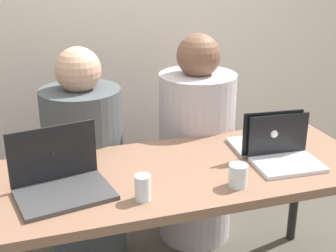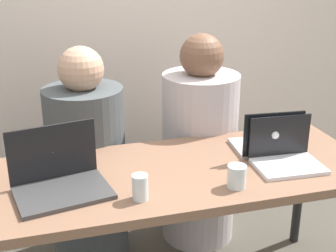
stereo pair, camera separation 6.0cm
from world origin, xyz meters
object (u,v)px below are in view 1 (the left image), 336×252
object	(u,v)px
person_on_left	(85,169)
person_on_right	(196,152)
laptop_back_right	(265,141)
water_glass_right	(238,177)
laptop_front_right	(284,154)
laptop_front_left	(61,180)
water_glass_left	(143,189)

from	to	relation	value
person_on_left	person_on_right	bearing A→B (deg)	171.28
laptop_back_right	water_glass_right	size ratio (longest dim) A/B	3.22
person_on_left	water_glass_right	world-z (taller)	person_on_left
laptop_front_right	laptop_front_left	bearing A→B (deg)	-179.52
laptop_back_right	person_on_left	bearing A→B (deg)	-24.31
water_glass_right	water_glass_left	bearing A→B (deg)	178.38
person_on_left	water_glass_left	size ratio (longest dim) A/B	11.48
laptop_front_right	laptop_back_right	world-z (taller)	laptop_back_right
laptop_front_left	water_glass_right	xyz separation A→B (m)	(0.68, -0.17, -0.01)
laptop_front_left	person_on_right	bearing A→B (deg)	24.99
person_on_left	laptop_back_right	world-z (taller)	person_on_left
person_on_left	person_on_right	size ratio (longest dim) A/B	0.97
person_on_left	laptop_back_right	distance (m)	0.94
person_on_right	laptop_front_right	distance (m)	0.66
person_on_left	laptop_front_left	xyz separation A→B (m)	(-0.16, -0.56, 0.24)
person_on_left	laptop_back_right	size ratio (longest dim) A/B	3.86
water_glass_right	laptop_front_right	bearing A→B (deg)	24.18
laptop_front_left	person_on_left	bearing A→B (deg)	63.31
laptop_back_right	water_glass_right	distance (m)	0.39
person_on_right	water_glass_right	size ratio (longest dim) A/B	12.75
person_on_right	water_glass_left	size ratio (longest dim) A/B	11.78
laptop_front_right	water_glass_right	distance (m)	0.32
person_on_left	laptop_front_right	world-z (taller)	person_on_left
person_on_right	water_glass_left	bearing A→B (deg)	64.95
laptop_front_right	laptop_back_right	size ratio (longest dim) A/B	0.99
person_on_left	water_glass_right	xyz separation A→B (m)	(0.52, -0.73, 0.23)
person_on_right	laptop_front_right	xyz separation A→B (m)	(0.18, -0.60, 0.22)
laptop_front_left	water_glass_right	distance (m)	0.70
laptop_front_right	laptop_back_right	bearing A→B (deg)	97.73
laptop_front_right	water_glass_right	world-z (taller)	laptop_front_right
laptop_front_left	laptop_back_right	xyz separation A→B (m)	(0.95, 0.11, -0.01)
laptop_front_left	laptop_front_right	bearing A→B (deg)	-12.80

